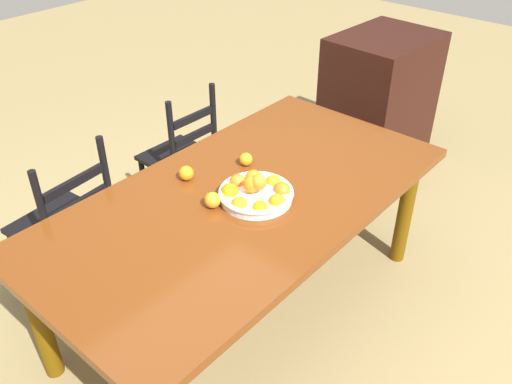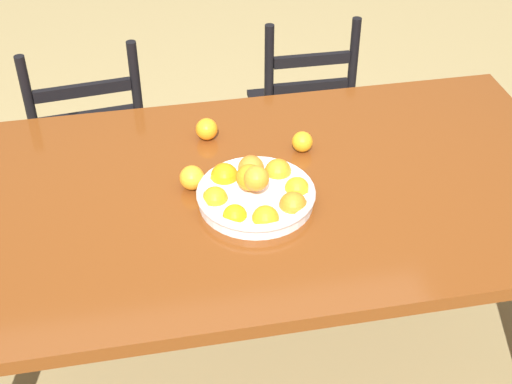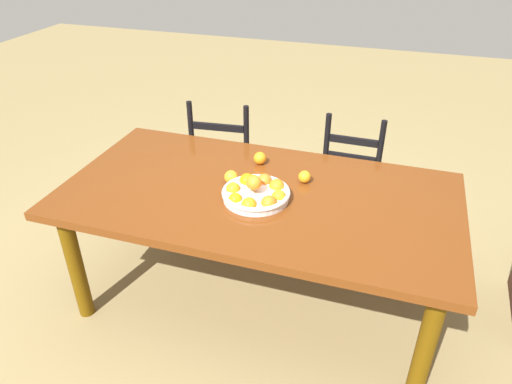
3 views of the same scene
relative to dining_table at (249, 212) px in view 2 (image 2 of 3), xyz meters
The scene contains 8 objects.
ground_plane 0.66m from the dining_table, ahead, with size 12.00×12.00×0.00m, color #8F7B4E.
dining_table is the anchor object (origin of this frame).
chair_near_window 1.00m from the dining_table, 66.27° to the left, with size 0.40×0.40×0.91m.
chair_by_cabinet 0.97m from the dining_table, 121.95° to the left, with size 0.48×0.48×0.93m.
fruit_bowl 0.14m from the dining_table, 81.23° to the right, with size 0.35×0.35×0.14m.
orange_loose_0 0.33m from the dining_table, 105.89° to the left, with size 0.07×0.07×0.07m, color orange.
orange_loose_1 0.29m from the dining_table, 40.05° to the left, with size 0.07×0.07×0.07m, color orange.
orange_loose_2 0.21m from the dining_table, 165.60° to the left, with size 0.07×0.07×0.07m, color orange.
Camera 2 is at (-0.31, -1.69, 2.07)m, focal length 51.05 mm.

